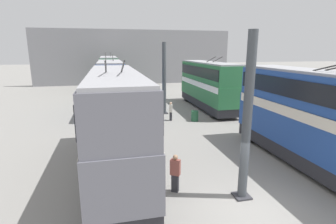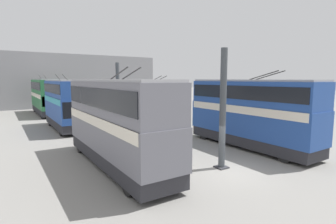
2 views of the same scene
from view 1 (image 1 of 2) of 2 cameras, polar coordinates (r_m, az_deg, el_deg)
name	(u,v)px [view 1 (image 1 of 2)]	position (r m, az deg, el deg)	size (l,w,h in m)	color
ground_plane	(252,208)	(11.66, 17.74, -19.20)	(240.00, 240.00, 0.00)	gray
depot_back_wall	(136,57)	(49.54, -6.97, 11.75)	(0.50, 36.00, 9.79)	gray
support_column_near	(247,122)	(10.98, 16.79, -2.14)	(0.68, 0.68, 6.91)	#42474C
support_column_far	(164,80)	(25.57, -0.85, 6.97)	(0.68, 0.68, 6.91)	#42474C
bus_left_near	(311,113)	(15.82, 28.64, -0.11)	(10.68, 2.54, 5.76)	black
bus_left_far	(208,82)	(28.39, 8.66, 6.42)	(11.48, 2.54, 5.57)	black
bus_right_near	(116,117)	(13.12, -11.29, -1.12)	(11.26, 2.54, 5.78)	black
bus_right_mid	(111,83)	(26.97, -12.37, 6.13)	(9.34, 2.54, 5.73)	black
bus_right_far	(109,72)	(40.56, -12.72, 8.49)	(11.33, 2.54, 5.85)	black
person_aisle_midway	(171,111)	(23.31, 0.62, 0.27)	(0.48, 0.37, 1.69)	#2D2D33
person_by_right_row	(175,172)	(11.78, 1.58, -12.97)	(0.44, 0.48, 1.75)	#2D2D33
oil_drum	(195,116)	(23.35, 5.83, -0.86)	(0.66, 0.66, 0.93)	#235638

